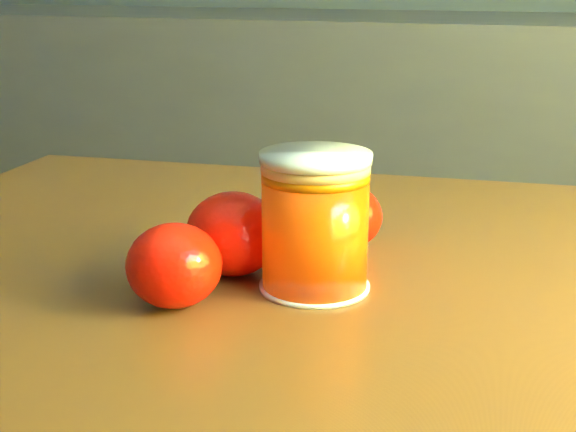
% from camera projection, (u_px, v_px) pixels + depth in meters
% --- Properties ---
extents(kitchen_counter, '(3.15, 0.60, 0.90)m').
position_uv_depth(kitchen_counter, '(220.00, 189.00, 2.10)').
color(kitchen_counter, '#454549').
rests_on(kitchen_counter, ground).
extents(table, '(1.08, 0.82, 0.76)m').
position_uv_depth(table, '(384.00, 391.00, 0.66)').
color(table, brown).
rests_on(table, ground).
extents(juice_glass, '(0.08, 0.08, 0.10)m').
position_uv_depth(juice_glass, '(315.00, 223.00, 0.60)').
color(juice_glass, '#E43E04').
rests_on(juice_glass, table).
extents(orange_front, '(0.10, 0.10, 0.07)m').
position_uv_depth(orange_front, '(233.00, 234.00, 0.64)').
color(orange_front, '#FF1705').
rests_on(orange_front, table).
extents(orange_back, '(0.08, 0.08, 0.06)m').
position_uv_depth(orange_back, '(346.00, 216.00, 0.70)').
color(orange_back, '#FF1705').
rests_on(orange_back, table).
extents(orange_extra, '(0.08, 0.08, 0.06)m').
position_uv_depth(orange_extra, '(174.00, 265.00, 0.58)').
color(orange_extra, '#FF1705').
rests_on(orange_extra, table).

